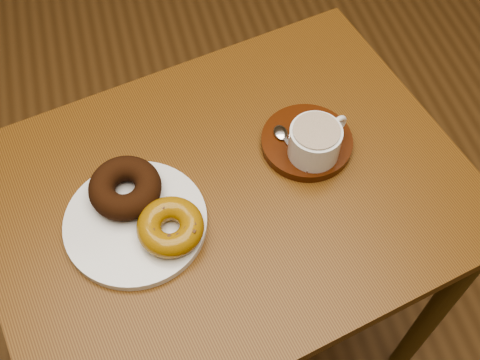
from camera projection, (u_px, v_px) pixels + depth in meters
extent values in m
cube|color=brown|center=(228.00, 194.00, 0.97)|extent=(0.86, 0.71, 0.03)
cylinder|color=#4C3815|center=(434.00, 313.00, 1.23)|extent=(0.04, 0.04, 0.68)
cylinder|color=#4C3815|center=(39.00, 254.00, 1.30)|extent=(0.04, 0.04, 0.68)
cylinder|color=#4C3815|center=(312.00, 140.00, 1.47)|extent=(0.04, 0.04, 0.68)
cylinder|color=white|center=(136.00, 222.00, 0.91)|extent=(0.24, 0.24, 0.01)
torus|color=black|center=(125.00, 188.00, 0.92)|extent=(0.13, 0.13, 0.04)
torus|color=#9C6C11|center=(170.00, 227.00, 0.88)|extent=(0.13, 0.13, 0.04)
cube|color=#4A2D18|center=(191.00, 217.00, 0.87)|extent=(0.01, 0.00, 0.00)
cube|color=#4A2D18|center=(187.00, 210.00, 0.88)|extent=(0.01, 0.01, 0.00)
cube|color=#4A2D18|center=(181.00, 205.00, 0.88)|extent=(0.01, 0.01, 0.00)
cube|color=#4A2D18|center=(173.00, 203.00, 0.89)|extent=(0.01, 0.01, 0.00)
cube|color=#4A2D18|center=(165.00, 203.00, 0.89)|extent=(0.00, 0.01, 0.00)
cube|color=#4A2D18|center=(157.00, 207.00, 0.88)|extent=(0.01, 0.01, 0.00)
cube|color=#4A2D18|center=(151.00, 212.00, 0.88)|extent=(0.01, 0.01, 0.00)
cube|color=#4A2D18|center=(148.00, 219.00, 0.87)|extent=(0.01, 0.01, 0.00)
cube|color=#4A2D18|center=(148.00, 227.00, 0.86)|extent=(0.01, 0.00, 0.00)
cube|color=#4A2D18|center=(151.00, 233.00, 0.86)|extent=(0.01, 0.01, 0.00)
cube|color=#4A2D18|center=(157.00, 238.00, 0.85)|extent=(0.01, 0.01, 0.00)
cube|color=#4A2D18|center=(165.00, 241.00, 0.85)|extent=(0.01, 0.01, 0.00)
cube|color=#4A2D18|center=(174.00, 240.00, 0.85)|extent=(0.00, 0.01, 0.00)
cube|color=#4A2D18|center=(182.00, 237.00, 0.86)|extent=(0.01, 0.01, 0.00)
cube|color=#4A2D18|center=(188.00, 231.00, 0.86)|extent=(0.01, 0.01, 0.00)
cube|color=#4A2D18|center=(191.00, 224.00, 0.87)|extent=(0.01, 0.01, 0.00)
cylinder|color=#3E1908|center=(307.00, 142.00, 1.00)|extent=(0.19, 0.19, 0.02)
cylinder|color=white|center=(315.00, 142.00, 0.95)|extent=(0.08, 0.08, 0.06)
cylinder|color=brown|center=(317.00, 131.00, 0.93)|extent=(0.07, 0.07, 0.00)
torus|color=white|center=(337.00, 125.00, 0.97)|extent=(0.04, 0.02, 0.04)
ellipsoid|color=silver|center=(281.00, 132.00, 0.99)|extent=(0.02, 0.03, 0.01)
cube|color=silver|center=(295.00, 153.00, 0.97)|extent=(0.03, 0.08, 0.00)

